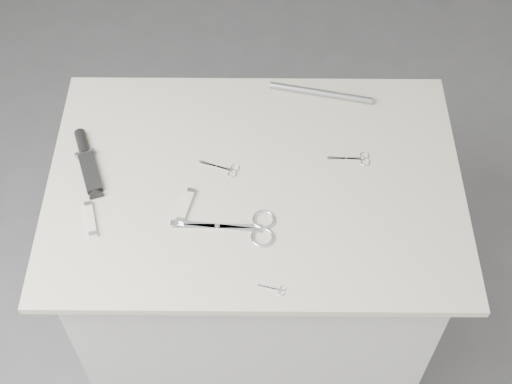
{
  "coord_description": "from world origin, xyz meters",
  "views": [
    {
      "loc": [
        0.01,
        -1.05,
        2.28
      ],
      "look_at": [
        0.0,
        -0.03,
        0.92
      ],
      "focal_mm": 50.0,
      "sensor_mm": 36.0,
      "label": 1
    }
  ],
  "objects_px": {
    "pocket_knife_a": "(186,206)",
    "large_shears": "(247,228)",
    "tiny_scissors": "(276,289)",
    "embroidery_scissors_b": "(356,159)",
    "sheathed_knife": "(87,159)",
    "plinth": "(255,278)",
    "metal_rail": "(321,93)",
    "embroidery_scissors_a": "(225,169)",
    "pocket_knife_b": "(91,219)"
  },
  "relations": [
    {
      "from": "embroidery_scissors_a",
      "to": "embroidery_scissors_b",
      "type": "height_order",
      "value": "same"
    },
    {
      "from": "embroidery_scissors_a",
      "to": "large_shears",
      "type": "bearing_deg",
      "value": -53.96
    },
    {
      "from": "embroidery_scissors_a",
      "to": "embroidery_scissors_b",
      "type": "xyz_separation_m",
      "value": [
        0.32,
        0.03,
        0.0
      ]
    },
    {
      "from": "plinth",
      "to": "tiny_scissors",
      "type": "bearing_deg",
      "value": -80.97
    },
    {
      "from": "large_shears",
      "to": "embroidery_scissors_b",
      "type": "xyz_separation_m",
      "value": [
        0.27,
        0.21,
        -0.0
      ]
    },
    {
      "from": "metal_rail",
      "to": "pocket_knife_a",
      "type": "bearing_deg",
      "value": -132.18
    },
    {
      "from": "pocket_knife_a",
      "to": "plinth",
      "type": "bearing_deg",
      "value": -49.99
    },
    {
      "from": "tiny_scissors",
      "to": "sheathed_knife",
      "type": "height_order",
      "value": "sheathed_knife"
    },
    {
      "from": "plinth",
      "to": "large_shears",
      "type": "distance_m",
      "value": 0.49
    },
    {
      "from": "pocket_knife_b",
      "to": "metal_rail",
      "type": "height_order",
      "value": "metal_rail"
    },
    {
      "from": "pocket_knife_a",
      "to": "metal_rail",
      "type": "bearing_deg",
      "value": -28.62
    },
    {
      "from": "pocket_knife_a",
      "to": "pocket_knife_b",
      "type": "height_order",
      "value": "same"
    },
    {
      "from": "embroidery_scissors_b",
      "to": "tiny_scissors",
      "type": "bearing_deg",
      "value": -117.39
    },
    {
      "from": "pocket_knife_a",
      "to": "metal_rail",
      "type": "xyz_separation_m",
      "value": [
        0.33,
        0.37,
        0.0
      ]
    },
    {
      "from": "plinth",
      "to": "metal_rail",
      "type": "xyz_separation_m",
      "value": [
        0.17,
        0.29,
        0.48
      ]
    },
    {
      "from": "embroidery_scissors_b",
      "to": "pocket_knife_b",
      "type": "bearing_deg",
      "value": -161.84
    },
    {
      "from": "embroidery_scissors_b",
      "to": "metal_rail",
      "type": "relative_size",
      "value": 0.38
    },
    {
      "from": "large_shears",
      "to": "metal_rail",
      "type": "relative_size",
      "value": 0.87
    },
    {
      "from": "large_shears",
      "to": "sheathed_knife",
      "type": "distance_m",
      "value": 0.44
    },
    {
      "from": "embroidery_scissors_b",
      "to": "tiny_scissors",
      "type": "relative_size",
      "value": 1.68
    },
    {
      "from": "sheathed_knife",
      "to": "plinth",
      "type": "bearing_deg",
      "value": -117.63
    },
    {
      "from": "plinth",
      "to": "embroidery_scissors_a",
      "type": "height_order",
      "value": "embroidery_scissors_a"
    },
    {
      "from": "plinth",
      "to": "large_shears",
      "type": "relative_size",
      "value": 3.79
    },
    {
      "from": "embroidery_scissors_a",
      "to": "tiny_scissors",
      "type": "height_order",
      "value": "same"
    },
    {
      "from": "sheathed_knife",
      "to": "pocket_knife_a",
      "type": "distance_m",
      "value": 0.29
    },
    {
      "from": "large_shears",
      "to": "metal_rail",
      "type": "distance_m",
      "value": 0.47
    },
    {
      "from": "large_shears",
      "to": "tiny_scissors",
      "type": "xyz_separation_m",
      "value": [
        0.07,
        -0.16,
        -0.0
      ]
    },
    {
      "from": "plinth",
      "to": "embroidery_scissors_a",
      "type": "distance_m",
      "value": 0.48
    },
    {
      "from": "sheathed_knife",
      "to": "large_shears",
      "type": "bearing_deg",
      "value": -136.09
    },
    {
      "from": "embroidery_scissors_b",
      "to": "tiny_scissors",
      "type": "xyz_separation_m",
      "value": [
        -0.2,
        -0.37,
        -0.0
      ]
    },
    {
      "from": "sheathed_knife",
      "to": "pocket_knife_a",
      "type": "height_order",
      "value": "sheathed_knife"
    },
    {
      "from": "pocket_knife_a",
      "to": "pocket_knife_b",
      "type": "distance_m",
      "value": 0.22
    },
    {
      "from": "pocket_knife_b",
      "to": "plinth",
      "type": "bearing_deg",
      "value": -88.04
    },
    {
      "from": "sheathed_knife",
      "to": "pocket_knife_a",
      "type": "bearing_deg",
      "value": -138.35
    },
    {
      "from": "metal_rail",
      "to": "large_shears",
      "type": "bearing_deg",
      "value": -114.01
    },
    {
      "from": "pocket_knife_b",
      "to": "tiny_scissors",
      "type": "bearing_deg",
      "value": -128.28
    },
    {
      "from": "large_shears",
      "to": "pocket_knife_b",
      "type": "distance_m",
      "value": 0.36
    },
    {
      "from": "pocket_knife_a",
      "to": "large_shears",
      "type": "bearing_deg",
      "value": -98.69
    },
    {
      "from": "embroidery_scissors_a",
      "to": "pocket_knife_b",
      "type": "xyz_separation_m",
      "value": [
        -0.31,
        -0.15,
        0.0
      ]
    },
    {
      "from": "plinth",
      "to": "embroidery_scissors_a",
      "type": "relative_size",
      "value": 8.91
    },
    {
      "from": "sheathed_knife",
      "to": "pocket_knife_b",
      "type": "height_order",
      "value": "sheathed_knife"
    },
    {
      "from": "pocket_knife_b",
      "to": "large_shears",
      "type": "bearing_deg",
      "value": -108.64
    },
    {
      "from": "tiny_scissors",
      "to": "sheathed_knife",
      "type": "bearing_deg",
      "value": 156.52
    },
    {
      "from": "large_shears",
      "to": "tiny_scissors",
      "type": "relative_size",
      "value": 3.82
    },
    {
      "from": "plinth",
      "to": "metal_rail",
      "type": "height_order",
      "value": "metal_rail"
    },
    {
      "from": "tiny_scissors",
      "to": "metal_rail",
      "type": "bearing_deg",
      "value": 92.14
    },
    {
      "from": "plinth",
      "to": "embroidery_scissors_b",
      "type": "bearing_deg",
      "value": 15.52
    },
    {
      "from": "embroidery_scissors_b",
      "to": "sheathed_knife",
      "type": "height_order",
      "value": "sheathed_knife"
    },
    {
      "from": "sheathed_knife",
      "to": "metal_rail",
      "type": "height_order",
      "value": "sheathed_knife"
    },
    {
      "from": "large_shears",
      "to": "tiny_scissors",
      "type": "height_order",
      "value": "large_shears"
    }
  ]
}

